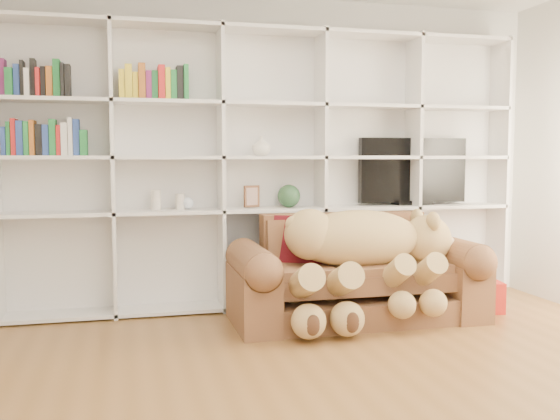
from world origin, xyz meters
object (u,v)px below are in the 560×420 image
object	(u,v)px
teddy_bear	(363,250)
tv	(413,172)
gift_box	(480,296)
sofa	(355,280)

from	to	relation	value
teddy_bear	tv	size ratio (longest dim) A/B	1.46
tv	teddy_bear	bearing A→B (deg)	-134.94
gift_box	teddy_bear	bearing A→B (deg)	-172.18
sofa	gift_box	bearing A→B (deg)	-0.60
teddy_bear	gift_box	bearing A→B (deg)	3.36
gift_box	tv	xyz separation A→B (m)	(-0.33, 0.65, 1.04)
sofa	teddy_bear	xyz separation A→B (m)	(-0.00, -0.17, 0.27)
sofa	gift_box	distance (m)	1.14
teddy_bear	gift_box	size ratio (longest dim) A/B	4.68
gift_box	tv	distance (m)	1.27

